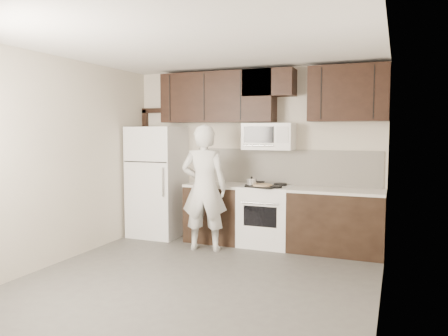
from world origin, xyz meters
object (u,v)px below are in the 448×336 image
Objects in this scene: stove at (266,215)px; microwave at (269,136)px; person at (204,188)px; refrigerator at (157,182)px.

stove is 1.24× the size of microwave.
microwave is at bearing -150.72° from person.
stove is 1.05m from person.
person is at bearing -25.15° from refrigerator.
microwave is at bearing 5.15° from refrigerator.
refrigerator is (-1.85, -0.17, -0.75)m from microwave.
stove is at bearing 1.51° from refrigerator.
microwave is at bearing 90.10° from stove.
microwave is 1.26m from person.
stove is 1.20m from microwave.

